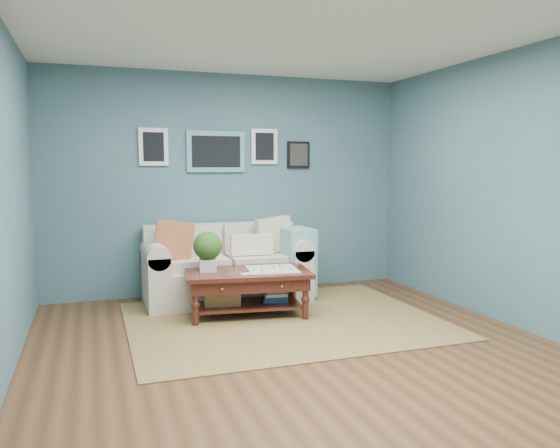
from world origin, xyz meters
name	(u,v)px	position (x,y,z in m)	size (l,w,h in m)	color
room_shell	(302,192)	(0.00, 0.06, 1.36)	(5.00, 5.02, 2.70)	brown
area_rug	(283,320)	(0.17, 0.99, 0.01)	(3.08, 2.46, 0.01)	brown
loveseat	(233,266)	(-0.09, 2.03, 0.40)	(1.92, 0.87, 0.99)	beige
coffee_table	(241,278)	(-0.19, 1.32, 0.40)	(1.38, 0.92, 0.90)	black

